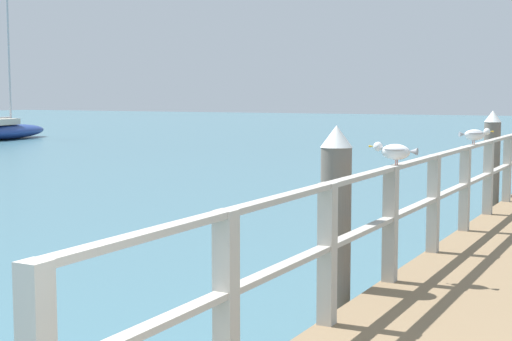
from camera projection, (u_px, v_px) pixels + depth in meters
pier_railing at (478, 174)px, 10.48m from camera, size 0.12×16.93×1.09m
dock_piling_near at (336, 229)px, 6.94m from camera, size 0.29×0.29×1.90m
dock_piling_far at (491, 165)px, 13.28m from camera, size 0.29×0.29×1.90m
seagull_foreground at (395, 151)px, 7.18m from camera, size 0.48×0.18×0.21m
seagull_background at (475, 134)px, 10.19m from camera, size 0.41×0.31×0.21m
boat_2 at (7, 130)px, 37.27m from camera, size 3.00×6.09×7.47m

